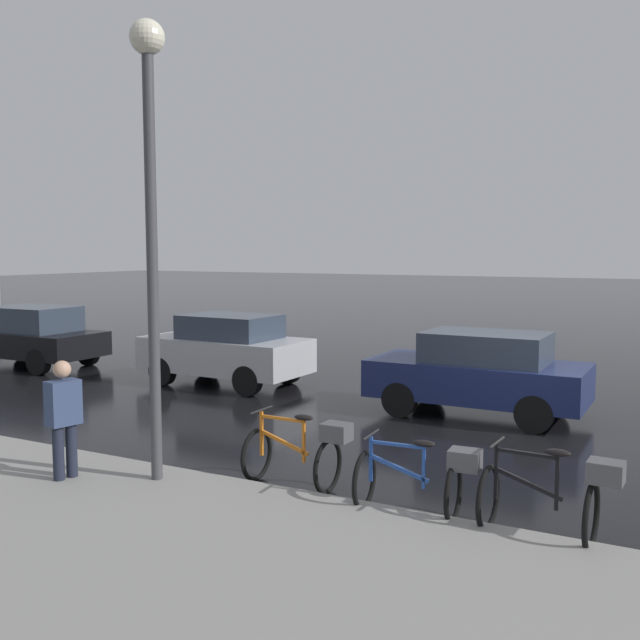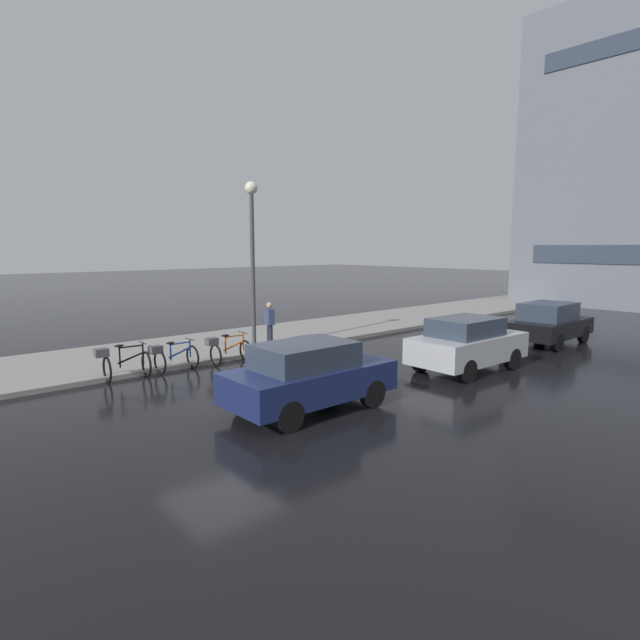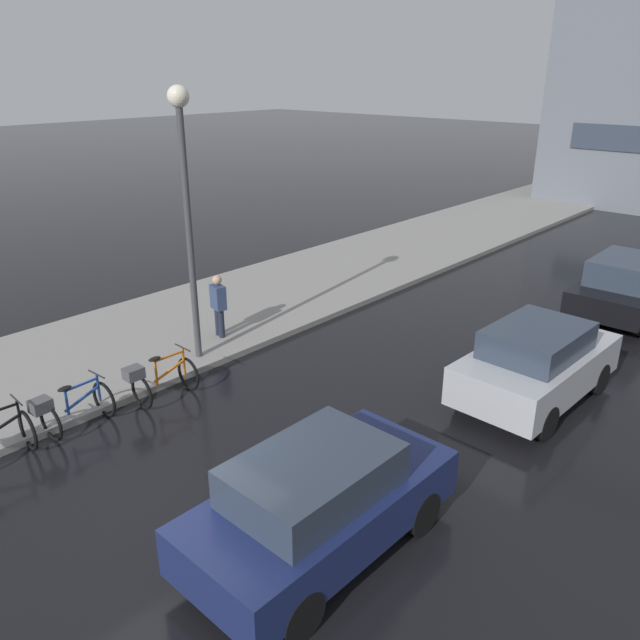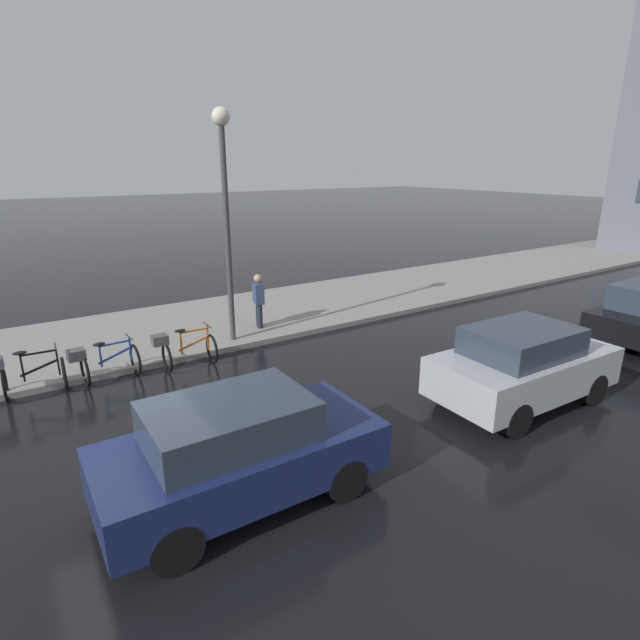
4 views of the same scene
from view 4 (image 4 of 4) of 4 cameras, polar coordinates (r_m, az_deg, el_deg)
ground_plane at (r=8.75m, az=-21.46°, el=-15.10°), size 140.00×140.00×0.00m
sidewalk_kerb at (r=18.00m, az=6.17°, el=3.06°), size 4.80×60.00×0.14m
bicycle_nearest at (r=11.61m, az=-30.59°, el=-5.38°), size 0.79×1.40×1.00m
bicycle_second at (r=11.70m, az=-23.59°, el=-4.35°), size 0.77×1.40×0.91m
bicycle_third at (r=11.81m, az=-15.41°, el=-3.17°), size 0.72×1.39×0.97m
car_navy at (r=7.13m, az=-9.24°, el=-14.43°), size 1.82×3.88×1.54m
car_silver at (r=10.43m, az=22.15°, el=-4.76°), size 1.88×3.79×1.59m
pedestrian at (r=13.86m, az=-7.03°, el=2.30°), size 0.44×0.32×1.65m
streetlamp at (r=12.49m, az=-10.81°, el=14.23°), size 0.42×0.42×5.76m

